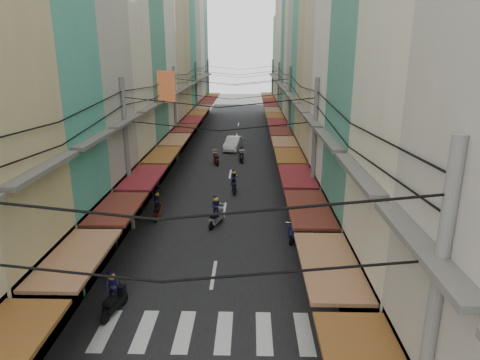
# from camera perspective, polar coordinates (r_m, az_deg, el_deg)

# --- Properties ---
(ground) EXTENTS (160.00, 160.00, 0.00)m
(ground) POSITION_cam_1_polar(r_m,az_deg,el_deg) (21.06, -3.08, -9.85)
(ground) COLOR slate
(ground) RESTS_ON ground
(road) EXTENTS (10.00, 80.00, 0.02)m
(road) POSITION_cam_1_polar(r_m,az_deg,el_deg) (39.92, -0.91, 3.18)
(road) COLOR black
(road) RESTS_ON ground
(sidewalk_left) EXTENTS (3.00, 80.00, 0.06)m
(sidewalk_left) POSITION_cam_1_polar(r_m,az_deg,el_deg) (40.69, -10.11, 3.21)
(sidewalk_left) COLOR slate
(sidewalk_left) RESTS_ON ground
(sidewalk_right) EXTENTS (3.00, 80.00, 0.06)m
(sidewalk_right) POSITION_cam_1_polar(r_m,az_deg,el_deg) (40.19, 8.41, 3.12)
(sidewalk_right) COLOR slate
(sidewalk_right) RESTS_ON ground
(crosswalk) EXTENTS (7.55, 2.40, 0.01)m
(crosswalk) POSITION_cam_1_polar(r_m,az_deg,el_deg) (15.94, -4.81, -19.50)
(crosswalk) COLOR silver
(crosswalk) RESTS_ON ground
(building_row_left) EXTENTS (7.80, 67.67, 23.70)m
(building_row_left) POSITION_cam_1_polar(r_m,az_deg,el_deg) (36.57, -14.28, 16.88)
(building_row_left) COLOR silver
(building_row_left) RESTS_ON ground
(building_row_right) EXTENTS (7.80, 68.98, 22.59)m
(building_row_right) POSITION_cam_1_polar(r_m,az_deg,el_deg) (35.76, 12.11, 16.44)
(building_row_right) COLOR teal
(building_row_right) RESTS_ON ground
(utility_poles) EXTENTS (10.20, 66.13, 8.20)m
(utility_poles) POSITION_cam_1_polar(r_m,az_deg,el_deg) (33.92, -1.30, 12.02)
(utility_poles) COLOR slate
(utility_poles) RESTS_ON ground
(white_car) EXTENTS (4.75, 2.47, 1.60)m
(white_car) POSITION_cam_1_polar(r_m,az_deg,el_deg) (42.65, -0.90, 4.06)
(white_car) COLOR white
(white_car) RESTS_ON ground
(bicycle) EXTENTS (1.85, 1.28, 1.19)m
(bicycle) POSITION_cam_1_polar(r_m,az_deg,el_deg) (21.93, 17.16, -9.50)
(bicycle) COLOR black
(bicycle) RESTS_ON ground
(moving_scooters) EXTENTS (8.03, 24.93, 1.79)m
(moving_scooters) POSITION_cam_1_polar(r_m,az_deg,el_deg) (26.10, -3.96, -3.20)
(moving_scooters) COLOR black
(moving_scooters) RESTS_ON ground
(parked_scooters) EXTENTS (12.80, 13.65, 0.98)m
(parked_scooters) POSITION_cam_1_polar(r_m,az_deg,el_deg) (18.26, 11.63, -13.05)
(parked_scooters) COLOR black
(parked_scooters) RESTS_ON ground
(pedestrians) EXTENTS (12.60, 26.62, 2.23)m
(pedestrians) POSITION_cam_1_polar(r_m,az_deg,el_deg) (24.53, -10.73, -3.45)
(pedestrians) COLOR black
(pedestrians) RESTS_ON ground
(market_umbrella) EXTENTS (2.32, 2.32, 2.44)m
(market_umbrella) POSITION_cam_1_polar(r_m,az_deg,el_deg) (16.54, 15.26, -10.01)
(market_umbrella) COLOR #B2B2B7
(market_umbrella) RESTS_ON ground
(traffic_sign) EXTENTS (0.10, 0.66, 2.99)m
(traffic_sign) POSITION_cam_1_polar(r_m,az_deg,el_deg) (21.42, 12.04, -3.36)
(traffic_sign) COLOR slate
(traffic_sign) RESTS_ON ground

